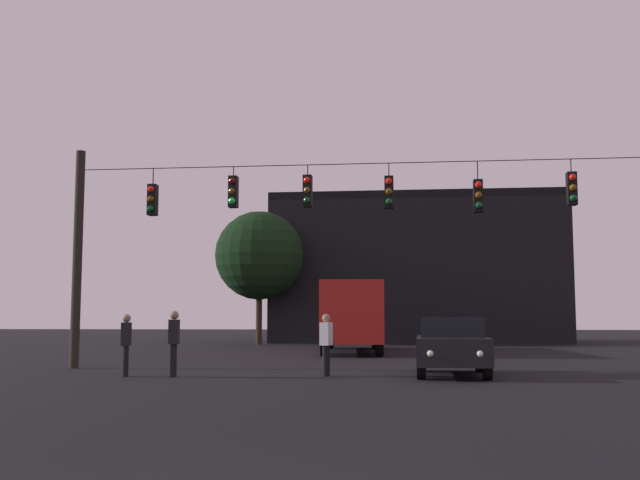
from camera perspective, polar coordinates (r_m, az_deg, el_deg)
name	(u,v)px	position (r m, az deg, el deg)	size (l,w,h in m)	color
ground_plane	(373,357)	(30.20, 3.99, -8.72)	(168.00, 168.00, 0.00)	black
overhead_signal_span	(358,232)	(22.36, 2.83, 0.63)	(17.58, 0.44, 6.64)	black
city_bus	(352,311)	(34.82, 2.42, -5.29)	(3.21, 11.14, 3.00)	#B21E19
car_near_right	(452,345)	(20.49, 9.82, -7.72)	(1.91, 4.38, 1.52)	black
pedestrian_crossing_left	(326,341)	(19.91, 0.46, -7.57)	(0.32, 0.41, 1.60)	black
pedestrian_crossing_center	(174,339)	(19.99, -10.86, -7.30)	(0.29, 0.39, 1.68)	black
pedestrian_crossing_right	(126,341)	(20.36, -14.30, -7.36)	(0.32, 0.41, 1.60)	black
corner_building	(416,272)	(52.12, 7.20, -2.37)	(18.42, 11.20, 9.38)	black
tree_left_silhouette	(260,256)	(45.73, -4.54, -1.17)	(5.30, 5.30, 7.93)	#2D2116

